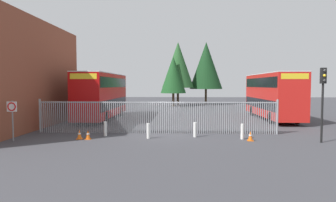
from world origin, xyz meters
TOP-DOWN VIEW (x-y plane):
  - ground_plane at (0.00, 8.00)m, footprint 100.00×100.00m
  - depot_building_brick at (-12.66, 1.73)m, footprint 6.39×14.90m
  - palisade_fence at (-0.62, 0.00)m, footprint 16.41×0.14m
  - double_decker_bus_near_gate at (-6.55, 8.01)m, footprint 2.54×10.81m
  - double_decker_bus_behind_fence_left at (9.91, 8.66)m, footprint 2.54×10.81m
  - bollard_near_left at (-3.85, -1.16)m, footprint 0.20×0.20m
  - bollard_center_front at (-0.97, -1.86)m, footprint 0.20×0.20m
  - bollard_near_right at (1.95, -1.28)m, footprint 0.20×0.20m
  - bollard_far_right at (4.80, -1.86)m, footprint 0.20×0.20m
  - traffic_cone_by_gate at (5.17, -2.37)m, footprint 0.34×0.34m
  - traffic_cone_mid_forecourt at (-5.17, -2.26)m, footprint 0.34×0.34m
  - traffic_cone_near_kerb at (-4.62, -2.31)m, footprint 0.34×0.34m
  - speed_limit_sign_post at (-8.86, -3.09)m, footprint 0.60×0.14m
  - traffic_light_kerbside at (9.14, -2.70)m, footprint 0.28×0.33m
  - tree_tall_back at (-0.07, 24.70)m, footprint 3.94×3.94m
  - tree_short_side at (5.30, 28.63)m, footprint 5.46×5.46m
  - tree_mid_row at (0.63, 26.59)m, footprint 5.11×5.11m

SIDE VIEW (x-z plane):
  - ground_plane at x=0.00m, z-range 0.00..0.00m
  - traffic_cone_by_gate at x=5.17m, z-range -0.01..0.58m
  - traffic_cone_mid_forecourt at x=-5.17m, z-range -0.01..0.58m
  - traffic_cone_near_kerb at x=-4.62m, z-range -0.01..0.58m
  - bollard_near_left at x=-3.85m, z-range 0.00..0.95m
  - bollard_center_front at x=-0.97m, z-range 0.00..0.95m
  - bollard_near_right at x=1.95m, z-range 0.00..0.95m
  - bollard_far_right at x=4.80m, z-range 0.00..0.95m
  - palisade_fence at x=-0.62m, z-range 0.01..2.36m
  - speed_limit_sign_post at x=-8.86m, z-range 0.58..2.98m
  - double_decker_bus_near_gate at x=-6.55m, z-range 0.21..4.63m
  - double_decker_bus_behind_fence_left at x=9.91m, z-range 0.21..4.63m
  - traffic_light_kerbside at x=9.14m, z-range 0.84..5.14m
  - depot_building_brick at x=-12.66m, z-range 0.00..8.26m
  - tree_tall_back at x=-0.07m, z-range 1.02..8.70m
  - tree_mid_row at x=0.63m, z-range 1.43..11.61m
  - tree_short_side at x=5.30m, z-range 1.32..11.77m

